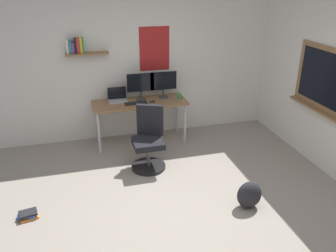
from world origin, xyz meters
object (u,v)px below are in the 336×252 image
object	(u,v)px
laptop	(117,98)
book_stack_on_floor	(28,215)
monitor_secondary	(163,83)
desk	(140,106)
keyboard	(136,103)
office_chair	(149,142)
backpack	(249,195)
coffee_mug	(180,96)
computer_mouse	(152,101)
monitor_primary	(141,85)

from	to	relation	value
laptop	book_stack_on_floor	distance (m)	2.43
monitor_secondary	desk	bearing A→B (deg)	-167.49
keyboard	book_stack_on_floor	bearing A→B (deg)	-135.26
office_chair	backpack	distance (m)	1.68
monitor_secondary	backpack	distance (m)	2.50
office_chair	monitor_secondary	bearing A→B (deg)	63.82
desk	monitor_secondary	size ratio (longest dim) A/B	3.42
desk	monitor_secondary	xyz separation A→B (m)	(0.44, 0.10, 0.34)
coffee_mug	book_stack_on_floor	world-z (taller)	coffee_mug
office_chair	coffee_mug	world-z (taller)	office_chair
desk	book_stack_on_floor	distance (m)	2.51
office_chair	computer_mouse	size ratio (longest dim) A/B	9.13
monitor_primary	keyboard	xyz separation A→B (m)	(-0.12, -0.17, -0.26)
office_chair	computer_mouse	bearing A→B (deg)	73.15
office_chair	keyboard	distance (m)	0.87
computer_mouse	laptop	bearing A→B (deg)	158.44
keyboard	coffee_mug	size ratio (longest dim) A/B	4.02
laptop	monitor_secondary	world-z (taller)	monitor_secondary
desk	book_stack_on_floor	bearing A→B (deg)	-135.32
keyboard	coffee_mug	xyz separation A→B (m)	(0.77, 0.05, 0.04)
office_chair	coffee_mug	distance (m)	1.19
computer_mouse	monitor_primary	bearing A→B (deg)	133.09
monitor_primary	computer_mouse	xyz separation A→B (m)	(0.16, -0.17, -0.25)
desk	laptop	world-z (taller)	laptop
monitor_secondary	monitor_primary	bearing A→B (deg)	180.00
desk	laptop	distance (m)	0.41
monitor_secondary	keyboard	distance (m)	0.60
computer_mouse	book_stack_on_floor	xyz separation A→B (m)	(-1.93, -1.63, -0.71)
office_chair	laptop	distance (m)	1.14
computer_mouse	book_stack_on_floor	distance (m)	2.63
office_chair	keyboard	size ratio (longest dim) A/B	2.57
keyboard	book_stack_on_floor	distance (m)	2.43
laptop	monitor_primary	size ratio (longest dim) A/B	0.67
desk	book_stack_on_floor	size ratio (longest dim) A/B	6.18
book_stack_on_floor	computer_mouse	bearing A→B (deg)	40.26
laptop	monitor_primary	distance (m)	0.45
monitor_secondary	computer_mouse	distance (m)	0.39
laptop	monitor_secondary	size ratio (longest dim) A/B	0.67
desk	book_stack_on_floor	xyz separation A→B (m)	(-1.73, -1.71, -0.63)
laptop	monitor_primary	bearing A→B (deg)	-6.93
monitor_primary	office_chair	bearing A→B (deg)	-94.79
laptop	computer_mouse	size ratio (longest dim) A/B	2.98
monitor_secondary	book_stack_on_floor	xyz separation A→B (m)	(-2.16, -1.81, -0.97)
office_chair	keyboard	xyz separation A→B (m)	(-0.04, 0.80, 0.34)
monitor_secondary	computer_mouse	size ratio (longest dim) A/B	4.46
computer_mouse	book_stack_on_floor	bearing A→B (deg)	-139.74
office_chair	monitor_primary	world-z (taller)	monitor_primary
backpack	computer_mouse	bearing A→B (deg)	109.50
computer_mouse	desk	bearing A→B (deg)	159.43
desk	computer_mouse	size ratio (longest dim) A/B	15.26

